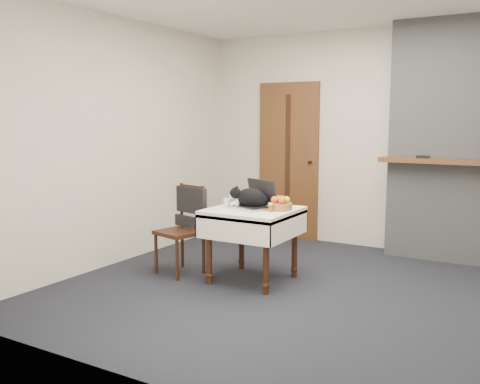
% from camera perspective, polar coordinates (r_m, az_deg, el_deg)
% --- Properties ---
extents(ground, '(4.50, 4.50, 0.00)m').
position_cam_1_polar(ground, '(4.87, 7.93, -10.73)').
color(ground, black).
rests_on(ground, ground).
extents(room_shell, '(4.52, 4.01, 2.61)m').
position_cam_1_polar(room_shell, '(5.05, 10.36, 10.20)').
color(room_shell, beige).
rests_on(room_shell, ground).
extents(door, '(0.82, 0.10, 2.00)m').
position_cam_1_polar(door, '(6.93, 5.19, 3.30)').
color(door, brown).
rests_on(door, ground).
extents(chimney, '(1.62, 0.48, 2.60)m').
position_cam_1_polar(chimney, '(6.18, 22.64, 4.95)').
color(chimney, gray).
rests_on(chimney, ground).
extents(side_table, '(0.78, 0.78, 0.70)m').
position_cam_1_polar(side_table, '(5.07, 1.38, -3.05)').
color(side_table, '#321C0D').
rests_on(side_table, ground).
extents(laptop, '(0.45, 0.41, 0.27)m').
position_cam_1_polar(laptop, '(5.06, 1.64, -0.99)').
color(laptop, '#B7B7BC').
rests_on(laptop, side_table).
extents(cat, '(0.46, 0.26, 0.22)m').
position_cam_1_polar(cat, '(5.06, 1.25, -0.69)').
color(cat, black).
rests_on(cat, side_table).
extents(cream_jar, '(0.07, 0.07, 0.08)m').
position_cam_1_polar(cream_jar, '(5.18, -1.40, -1.11)').
color(cream_jar, white).
rests_on(cream_jar, side_table).
extents(pill_bottle, '(0.04, 0.04, 0.08)m').
position_cam_1_polar(pill_bottle, '(4.88, 3.28, -1.64)').
color(pill_bottle, '#975512').
rests_on(pill_bottle, side_table).
extents(fruit_basket, '(0.23, 0.23, 0.13)m').
position_cam_1_polar(fruit_basket, '(4.99, 4.31, -1.32)').
color(fruit_basket, '#A77943').
rests_on(fruit_basket, side_table).
extents(desk_clutter, '(0.11, 0.11, 0.01)m').
position_cam_1_polar(desk_clutter, '(5.01, 3.30, -1.83)').
color(desk_clutter, black).
rests_on(desk_clutter, side_table).
extents(chair, '(0.48, 0.48, 0.89)m').
position_cam_1_polar(chair, '(5.39, -5.75, -2.65)').
color(chair, '#321C0D').
rests_on(chair, ground).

